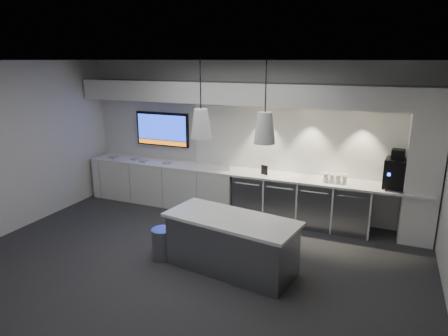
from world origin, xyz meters
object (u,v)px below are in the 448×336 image
at_px(wall_tv, 162,129).
at_px(island, 231,244).
at_px(coffee_machine, 396,172).
at_px(bin, 163,244).

bearing_deg(wall_tv, island, -43.07).
bearing_deg(coffee_machine, island, -129.50).
distance_m(bin, coffee_machine, 4.05).
distance_m(wall_tv, island, 3.67).
xyz_separation_m(wall_tv, bin, (1.44, -2.46, -1.32)).
xyz_separation_m(bin, coffee_machine, (3.25, 2.22, 0.93)).
height_order(wall_tv, bin, wall_tv).
bearing_deg(coffee_machine, wall_tv, -177.32).
bearing_deg(bin, island, 4.39).
bearing_deg(wall_tv, coffee_machine, -3.02).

